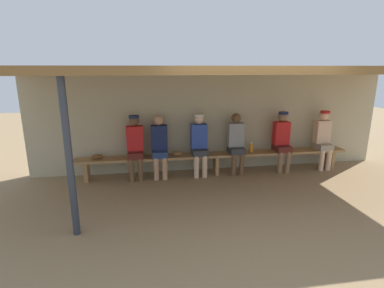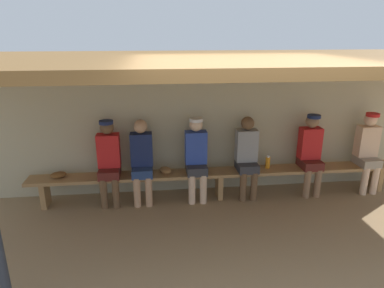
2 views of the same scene
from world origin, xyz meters
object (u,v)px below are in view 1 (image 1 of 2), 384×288
object	(u,v)px
player_in_blue	(135,144)
player_in_white	(199,142)
baseball_glove_worn	(176,153)
player_middle	(282,138)
player_shirtless_tan	(159,144)
support_post	(69,160)
bench	(216,157)
player_leftmost	(323,137)
water_bottle_orange	(251,147)
baseball_glove_dark_brown	(97,157)
player_rightmost	(236,141)

from	to	relation	value
player_in_blue	player_in_white	size ratio (longest dim) A/B	1.00
player_in_white	baseball_glove_worn	bearing A→B (deg)	176.88
player_in_white	player_middle	distance (m)	1.89
player_shirtless_tan	support_post	bearing A→B (deg)	-121.59
bench	player_in_white	distance (m)	0.52
player_shirtless_tan	player_leftmost	size ratio (longest dim) A/B	0.99
player_shirtless_tan	water_bottle_orange	distance (m)	2.05
player_in_white	player_middle	size ratio (longest dim) A/B	1.00
baseball_glove_dark_brown	baseball_glove_worn	size ratio (longest dim) A/B	1.00
support_post	player_middle	xyz separation A→B (m)	(4.04, 2.10, -0.35)
support_post	player_in_white	xyz separation A→B (m)	(2.15, 2.10, -0.35)
support_post	player_in_blue	world-z (taller)	support_post
support_post	water_bottle_orange	bearing A→B (deg)	32.68
baseball_glove_worn	baseball_glove_dark_brown	bearing A→B (deg)	-116.98
player_rightmost	support_post	bearing A→B (deg)	-144.69
player_in_blue	baseball_glove_worn	size ratio (longest dim) A/B	5.60
player_shirtless_tan	player_in_blue	bearing A→B (deg)	179.94
player_shirtless_tan	baseball_glove_worn	size ratio (longest dim) A/B	5.56
player_rightmost	player_middle	xyz separation A→B (m)	(1.07, 0.00, 0.02)
player_rightmost	player_leftmost	bearing A→B (deg)	0.01
support_post	baseball_glove_dark_brown	distance (m)	2.20
player_in_blue	baseball_glove_dark_brown	size ratio (longest dim) A/B	5.60
bench	water_bottle_orange	xyz separation A→B (m)	(0.81, 0.04, 0.17)
bench	player_in_blue	distance (m)	1.77
water_bottle_orange	support_post	bearing A→B (deg)	-147.32
player_rightmost	baseball_glove_worn	distance (m)	1.33
player_rightmost	baseball_glove_worn	xyz separation A→B (m)	(-1.31, 0.03, -0.22)
player_rightmost	player_middle	size ratio (longest dim) A/B	0.99
player_rightmost	player_in_white	world-z (taller)	player_in_white
player_shirtless_tan	player_leftmost	xyz separation A→B (m)	(3.75, 0.00, 0.02)
player_in_blue	player_leftmost	size ratio (longest dim) A/B	1.00
player_rightmost	player_in_white	distance (m)	0.82
support_post	baseball_glove_worn	bearing A→B (deg)	52.16
player_shirtless_tan	baseball_glove_dark_brown	distance (m)	1.31
player_in_blue	water_bottle_orange	bearing A→B (deg)	0.86
player_in_white	water_bottle_orange	distance (m)	1.21
player_in_blue	player_middle	distance (m)	3.25
player_in_blue	bench	bearing A→B (deg)	-0.12
support_post	baseball_glove_dark_brown	world-z (taller)	support_post
player_middle	baseball_glove_dark_brown	xyz separation A→B (m)	(-4.03, 0.02, -0.24)
support_post	player_in_white	size ratio (longest dim) A/B	1.64
bench	baseball_glove_dark_brown	size ratio (longest dim) A/B	25.00
bench	player_leftmost	size ratio (longest dim) A/B	4.46
player_in_white	bench	bearing A→B (deg)	-0.54
player_shirtless_tan	baseball_glove_worn	distance (m)	0.43
baseball_glove_dark_brown	baseball_glove_worn	bearing A→B (deg)	-18.23
player_leftmost	baseball_glove_worn	xyz separation A→B (m)	(-3.39, 0.03, -0.24)
player_rightmost	baseball_glove_worn	size ratio (longest dim) A/B	5.56
support_post	player_rightmost	distance (m)	3.66
player_in_white	water_bottle_orange	bearing A→B (deg)	1.84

